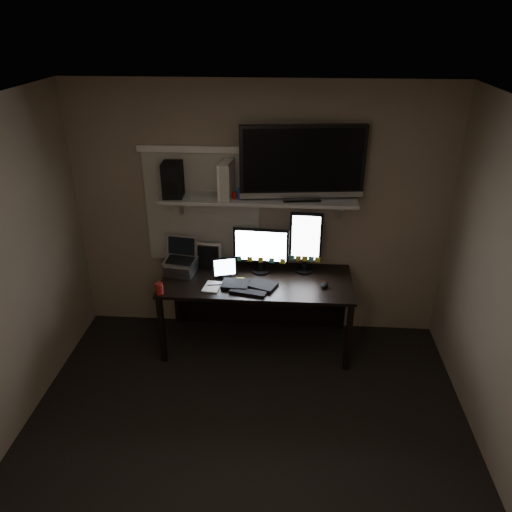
# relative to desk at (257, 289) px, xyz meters

# --- Properties ---
(floor) EXTENTS (3.60, 3.60, 0.00)m
(floor) POSITION_rel_desk_xyz_m (0.00, -1.55, -0.55)
(floor) COLOR black
(floor) RESTS_ON ground
(ceiling) EXTENTS (3.60, 3.60, 0.00)m
(ceiling) POSITION_rel_desk_xyz_m (0.00, -1.55, 1.95)
(ceiling) COLOR silver
(ceiling) RESTS_ON back_wall
(back_wall) EXTENTS (3.60, 0.00, 3.60)m
(back_wall) POSITION_rel_desk_xyz_m (0.00, 0.25, 0.70)
(back_wall) COLOR #716351
(back_wall) RESTS_ON floor
(window_blinds) EXTENTS (1.10, 0.02, 1.10)m
(window_blinds) POSITION_rel_desk_xyz_m (-0.55, 0.24, 0.75)
(window_blinds) COLOR beige
(window_blinds) RESTS_ON back_wall
(desk) EXTENTS (1.80, 0.75, 0.73)m
(desk) POSITION_rel_desk_xyz_m (0.00, 0.00, 0.00)
(desk) COLOR black
(desk) RESTS_ON floor
(wall_shelf) EXTENTS (1.80, 0.35, 0.03)m
(wall_shelf) POSITION_rel_desk_xyz_m (0.00, 0.08, 0.91)
(wall_shelf) COLOR #A4A39F
(wall_shelf) RESTS_ON back_wall
(monitor_landscape) EXTENTS (0.53, 0.09, 0.46)m
(monitor_landscape) POSITION_rel_desk_xyz_m (0.03, 0.04, 0.41)
(monitor_landscape) COLOR black
(monitor_landscape) RESTS_ON desk
(monitor_portrait) EXTENTS (0.31, 0.08, 0.62)m
(monitor_portrait) POSITION_rel_desk_xyz_m (0.45, 0.09, 0.49)
(monitor_portrait) COLOR black
(monitor_portrait) RESTS_ON desk
(keyboard) EXTENTS (0.54, 0.30, 0.03)m
(keyboard) POSITION_rel_desk_xyz_m (-0.06, -0.25, 0.19)
(keyboard) COLOR black
(keyboard) RESTS_ON desk
(mouse) EXTENTS (0.09, 0.12, 0.04)m
(mouse) POSITION_rel_desk_xyz_m (0.63, -0.21, 0.20)
(mouse) COLOR black
(mouse) RESTS_ON desk
(notepad) EXTENTS (0.17, 0.22, 0.01)m
(notepad) POSITION_rel_desk_xyz_m (-0.40, -0.29, 0.18)
(notepad) COLOR silver
(notepad) RESTS_ON desk
(tablet) EXTENTS (0.26, 0.16, 0.21)m
(tablet) POSITION_rel_desk_xyz_m (-0.30, -0.10, 0.28)
(tablet) COLOR black
(tablet) RESTS_ON desk
(file_sorter) EXTENTS (0.21, 0.12, 0.26)m
(file_sorter) POSITION_rel_desk_xyz_m (-0.48, 0.11, 0.30)
(file_sorter) COLOR black
(file_sorter) RESTS_ON desk
(laptop) EXTENTS (0.34, 0.29, 0.34)m
(laptop) POSITION_rel_desk_xyz_m (-0.74, -0.05, 0.35)
(laptop) COLOR #A9AAAE
(laptop) RESTS_ON desk
(cup) EXTENTS (0.07, 0.07, 0.10)m
(cup) POSITION_rel_desk_xyz_m (-0.85, -0.44, 0.23)
(cup) COLOR maroon
(cup) RESTS_ON desk
(sticky_notes) EXTENTS (0.35, 0.26, 0.00)m
(sticky_notes) POSITION_rel_desk_xyz_m (-0.18, -0.22, 0.18)
(sticky_notes) COLOR #C9D138
(sticky_notes) RESTS_ON desk
(tv) EXTENTS (1.13, 0.33, 0.67)m
(tv) POSITION_rel_desk_xyz_m (0.39, 0.07, 1.26)
(tv) COLOR black
(tv) RESTS_ON wall_shelf
(game_console) EXTENTS (0.13, 0.29, 0.33)m
(game_console) POSITION_rel_desk_xyz_m (-0.29, 0.08, 1.09)
(game_console) COLOR silver
(game_console) RESTS_ON wall_shelf
(speaker) EXTENTS (0.18, 0.22, 0.32)m
(speaker) POSITION_rel_desk_xyz_m (-0.77, 0.05, 1.09)
(speaker) COLOR black
(speaker) RESTS_ON wall_shelf
(bottles) EXTENTS (0.23, 0.09, 0.14)m
(bottles) POSITION_rel_desk_xyz_m (-0.16, 0.02, 1.00)
(bottles) COLOR #A50F0C
(bottles) RESTS_ON wall_shelf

